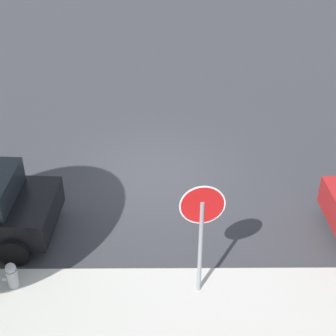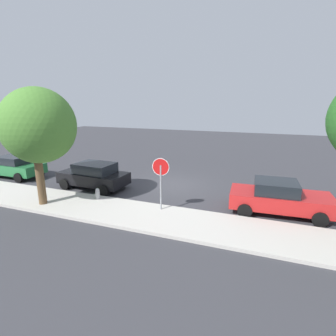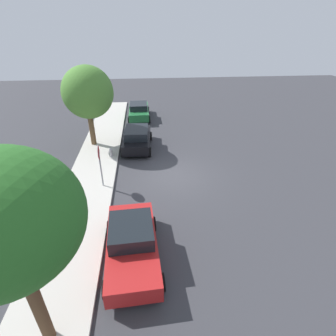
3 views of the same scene
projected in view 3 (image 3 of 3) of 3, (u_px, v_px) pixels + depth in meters
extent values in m
plane|color=#38383D|center=(175.00, 176.00, 15.90)|extent=(60.00, 60.00, 0.00)
cube|color=beige|center=(91.00, 179.00, 15.48)|extent=(32.00, 2.76, 0.14)
cylinder|color=gray|center=(101.00, 170.00, 14.22)|extent=(0.08, 0.08, 2.28)
cylinder|color=white|center=(99.00, 152.00, 13.69)|extent=(0.81, 0.08, 0.81)
cylinder|color=red|center=(99.00, 152.00, 13.69)|extent=(0.76, 0.08, 0.76)
cube|color=black|center=(137.00, 140.00, 19.03)|extent=(4.21, 2.05, 0.67)
cube|color=black|center=(137.00, 132.00, 18.60)|extent=(2.31, 1.73, 0.57)
cylinder|color=black|center=(127.00, 136.00, 20.37)|extent=(0.65, 0.25, 0.64)
cylinder|color=black|center=(150.00, 136.00, 20.43)|extent=(0.65, 0.25, 0.64)
cylinder|color=black|center=(123.00, 152.00, 17.94)|extent=(0.65, 0.25, 0.64)
cylinder|color=black|center=(149.00, 152.00, 18.00)|extent=(0.65, 0.25, 0.64)
cube|color=red|center=(132.00, 246.00, 10.11)|extent=(4.54, 2.12, 0.69)
cube|color=black|center=(131.00, 230.00, 9.98)|extent=(1.97, 1.76, 0.56)
cylinder|color=black|center=(110.00, 228.00, 11.45)|extent=(0.65, 0.25, 0.64)
cylinder|color=black|center=(153.00, 224.00, 11.69)|extent=(0.65, 0.25, 0.64)
cylinder|color=black|center=(106.00, 290.00, 8.85)|extent=(0.65, 0.25, 0.64)
cylinder|color=black|center=(161.00, 283.00, 9.09)|extent=(0.65, 0.25, 0.64)
cube|color=#236B38|center=(139.00, 112.00, 24.79)|extent=(4.35, 1.81, 0.66)
cube|color=black|center=(139.00, 106.00, 24.34)|extent=(1.97, 1.58, 0.50)
cylinder|color=black|center=(130.00, 110.00, 26.15)|extent=(0.64, 0.23, 0.64)
cylinder|color=black|center=(148.00, 110.00, 26.30)|extent=(0.64, 0.23, 0.64)
cylinder|color=black|center=(129.00, 120.00, 23.60)|extent=(0.64, 0.23, 0.64)
cylinder|color=black|center=(149.00, 120.00, 23.75)|extent=(0.64, 0.23, 0.64)
cylinder|color=brown|center=(92.00, 127.00, 18.94)|extent=(0.38, 0.38, 2.96)
ellipsoid|color=#4C8433|center=(88.00, 92.00, 17.57)|extent=(3.42, 3.42, 3.52)
cylinder|color=#513823|center=(37.00, 305.00, 6.98)|extent=(0.35, 0.35, 3.32)
ellipsoid|color=#286623|center=(3.00, 219.00, 5.63)|extent=(3.54, 3.54, 3.17)
cylinder|color=#A5A5A8|center=(111.00, 154.00, 17.77)|extent=(0.22, 0.22, 0.55)
sphere|color=#A5A5A8|center=(111.00, 150.00, 17.60)|extent=(0.21, 0.21, 0.21)
cylinder|color=#A5A5A8|center=(111.00, 153.00, 17.87)|extent=(0.08, 0.09, 0.09)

